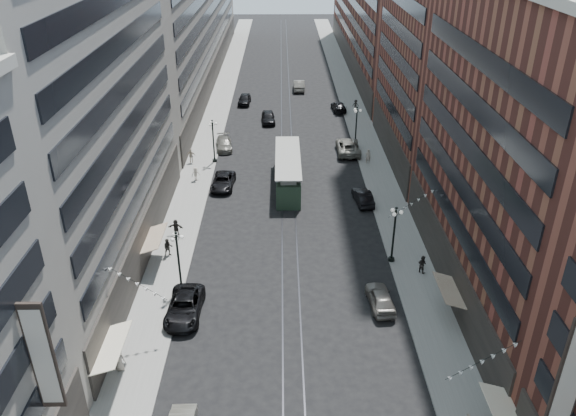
{
  "coord_description": "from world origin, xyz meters",
  "views": [
    {
      "loc": [
        -0.69,
        -10.63,
        28.29
      ],
      "look_at": [
        -0.17,
        33.18,
        5.0
      ],
      "focal_mm": 35.0,
      "sensor_mm": 36.0,
      "label": 1
    }
  ],
  "objects_px": {
    "car_4": "(380,298)",
    "pedestrian_8": "(368,156)",
    "lamppost_sw_far": "(178,259)",
    "car_7": "(223,181)",
    "car_2": "(184,307)",
    "pedestrian_9": "(356,105)",
    "car_9": "(244,99)",
    "pedestrian_1": "(119,360)",
    "lamppost_sw_mid": "(213,140)",
    "pedestrian_5": "(176,227)",
    "car_12": "(339,107)",
    "car_11": "(348,146)",
    "car_14": "(299,85)",
    "car_10": "(363,197)",
    "streetcar": "(288,172)",
    "car_13": "(268,117)",
    "pedestrian_7": "(422,264)",
    "lamppost_se_mid": "(356,125)",
    "pedestrian_6": "(191,156)",
    "car_8": "(224,144)",
    "pedestrian_extra_0": "(196,174)",
    "lamppost_se_far": "(394,233)",
    "pedestrian_2": "(168,247)"
  },
  "relations": [
    {
      "from": "car_4",
      "to": "pedestrian_8",
      "type": "xyz_separation_m",
      "value": [
        2.92,
        28.48,
        0.34
      ]
    },
    {
      "from": "lamppost_sw_far",
      "to": "car_7",
      "type": "bearing_deg",
      "value": 84.98
    },
    {
      "from": "car_2",
      "to": "pedestrian_9",
      "type": "height_order",
      "value": "pedestrian_9"
    },
    {
      "from": "pedestrian_9",
      "to": "car_9",
      "type": "bearing_deg",
      "value": 171.19
    },
    {
      "from": "car_4",
      "to": "pedestrian_1",
      "type": "height_order",
      "value": "pedestrian_1"
    },
    {
      "from": "lamppost_sw_mid",
      "to": "pedestrian_5",
      "type": "xyz_separation_m",
      "value": [
        -1.88,
        -18.09,
        -2.14
      ]
    },
    {
      "from": "pedestrian_5",
      "to": "car_12",
      "type": "bearing_deg",
      "value": 71.35
    },
    {
      "from": "lamppost_sw_far",
      "to": "car_11",
      "type": "bearing_deg",
      "value": 60.2
    },
    {
      "from": "car_11",
      "to": "car_14",
      "type": "relative_size",
      "value": 1.17
    },
    {
      "from": "car_9",
      "to": "car_10",
      "type": "height_order",
      "value": "car_9"
    },
    {
      "from": "car_2",
      "to": "pedestrian_5",
      "type": "xyz_separation_m",
      "value": [
        -2.68,
        12.27,
        0.17
      ]
    },
    {
      "from": "pedestrian_9",
      "to": "streetcar",
      "type": "bearing_deg",
      "value": -109.59
    },
    {
      "from": "car_10",
      "to": "car_13",
      "type": "height_order",
      "value": "car_13"
    },
    {
      "from": "lamppost_sw_mid",
      "to": "pedestrian_5",
      "type": "height_order",
      "value": "lamppost_sw_mid"
    },
    {
      "from": "car_11",
      "to": "pedestrian_7",
      "type": "xyz_separation_m",
      "value": [
        3.5,
        -27.9,
        0.09
      ]
    },
    {
      "from": "car_11",
      "to": "car_2",
      "type": "bearing_deg",
      "value": 64.51
    },
    {
      "from": "car_2",
      "to": "pedestrian_9",
      "type": "xyz_separation_m",
      "value": [
        19.5,
        51.04,
        0.16
      ]
    },
    {
      "from": "pedestrian_8",
      "to": "lamppost_se_mid",
      "type": "bearing_deg",
      "value": -78.44
    },
    {
      "from": "car_12",
      "to": "pedestrian_6",
      "type": "bearing_deg",
      "value": 41.19
    },
    {
      "from": "pedestrian_8",
      "to": "pedestrian_6",
      "type": "bearing_deg",
      "value": 1.44
    },
    {
      "from": "pedestrian_9",
      "to": "lamppost_se_mid",
      "type": "bearing_deg",
      "value": -94.43
    },
    {
      "from": "streetcar",
      "to": "car_7",
      "type": "xyz_separation_m",
      "value": [
        -7.46,
        -0.53,
        -0.91
      ]
    },
    {
      "from": "car_8",
      "to": "pedestrian_extra_0",
      "type": "distance_m",
      "value": 10.43
    },
    {
      "from": "car_14",
      "to": "pedestrian_9",
      "type": "relative_size",
      "value": 3.37
    },
    {
      "from": "lamppost_se_far",
      "to": "car_2",
      "type": "relative_size",
      "value": 0.97
    },
    {
      "from": "car_10",
      "to": "pedestrian_7",
      "type": "xyz_separation_m",
      "value": [
        3.41,
        -13.48,
        0.23
      ]
    },
    {
      "from": "streetcar",
      "to": "car_8",
      "type": "relative_size",
      "value": 2.59
    },
    {
      "from": "pedestrian_9",
      "to": "car_13",
      "type": "bearing_deg",
      "value": -155.4
    },
    {
      "from": "pedestrian_1",
      "to": "car_12",
      "type": "bearing_deg",
      "value": -102.45
    },
    {
      "from": "lamppost_se_mid",
      "to": "pedestrian_6",
      "type": "height_order",
      "value": "lamppost_se_mid"
    },
    {
      "from": "pedestrian_1",
      "to": "car_10",
      "type": "distance_m",
      "value": 32.1
    },
    {
      "from": "lamppost_se_far",
      "to": "car_2",
      "type": "height_order",
      "value": "lamppost_se_far"
    },
    {
      "from": "car_2",
      "to": "pedestrian_5",
      "type": "relative_size",
      "value": 3.52
    },
    {
      "from": "car_2",
      "to": "pedestrian_2",
      "type": "bearing_deg",
      "value": 109.16
    },
    {
      "from": "pedestrian_7",
      "to": "lamppost_sw_mid",
      "type": "bearing_deg",
      "value": -4.33
    },
    {
      "from": "lamppost_se_mid",
      "to": "pedestrian_5",
      "type": "relative_size",
      "value": 3.41
    },
    {
      "from": "car_2",
      "to": "pedestrian_6",
      "type": "distance_m",
      "value": 30.28
    },
    {
      "from": "car_7",
      "to": "car_12",
      "type": "distance_m",
      "value": 31.96
    },
    {
      "from": "car_7",
      "to": "pedestrian_7",
      "type": "relative_size",
      "value": 3.21
    },
    {
      "from": "lamppost_se_mid",
      "to": "car_13",
      "type": "height_order",
      "value": "lamppost_se_mid"
    },
    {
      "from": "pedestrian_2",
      "to": "car_11",
      "type": "bearing_deg",
      "value": 35.92
    },
    {
      "from": "car_9",
      "to": "car_4",
      "type": "bearing_deg",
      "value": -72.41
    },
    {
      "from": "pedestrian_7",
      "to": "lamppost_se_far",
      "type": "bearing_deg",
      "value": 7.66
    },
    {
      "from": "pedestrian_2",
      "to": "car_7",
      "type": "relative_size",
      "value": 0.33
    },
    {
      "from": "car_8",
      "to": "lamppost_sw_far",
      "type": "bearing_deg",
      "value": -99.12
    },
    {
      "from": "lamppost_se_far",
      "to": "pedestrian_6",
      "type": "xyz_separation_m",
      "value": [
        -21.27,
        22.7,
        -2.02
      ]
    },
    {
      "from": "car_14",
      "to": "pedestrian_7",
      "type": "bearing_deg",
      "value": 99.14
    },
    {
      "from": "car_7",
      "to": "pedestrian_7",
      "type": "distance_m",
      "value": 25.9
    },
    {
      "from": "car_12",
      "to": "pedestrian_8",
      "type": "height_order",
      "value": "pedestrian_8"
    },
    {
      "from": "car_9",
      "to": "pedestrian_extra_0",
      "type": "distance_m",
      "value": 30.05
    }
  ]
}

